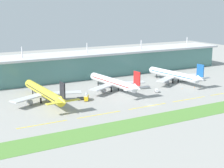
{
  "coord_description": "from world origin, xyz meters",
  "views": [
    {
      "loc": [
        -119.86,
        -166.31,
        61.5
      ],
      "look_at": [
        -7.31,
        37.72,
        7.0
      ],
      "focal_mm": 53.56,
      "sensor_mm": 36.0,
      "label": 1
    }
  ],
  "objects_px": {
    "airliner_middle": "(114,82)",
    "fuel_truck": "(86,97)",
    "safety_cone_right_wingtip": "(201,87)",
    "safety_cone_nose_front": "(194,87)",
    "airliner_near": "(44,92)",
    "airliner_far": "(174,75)",
    "pushback_tug": "(80,98)",
    "baggage_cart": "(157,91)",
    "safety_cone_left_wingtip": "(182,89)"
  },
  "relations": [
    {
      "from": "pushback_tug",
      "to": "safety_cone_right_wingtip",
      "type": "height_order",
      "value": "pushback_tug"
    },
    {
      "from": "pushback_tug",
      "to": "baggage_cart",
      "type": "bearing_deg",
      "value": -8.2
    },
    {
      "from": "airliner_far",
      "to": "pushback_tug",
      "type": "xyz_separation_m",
      "value": [
        -88.83,
        -10.96,
        -5.35
      ]
    },
    {
      "from": "fuel_truck",
      "to": "safety_cone_left_wingtip",
      "type": "xyz_separation_m",
      "value": [
        76.99,
        -6.47,
        -1.91
      ]
    },
    {
      "from": "pushback_tug",
      "to": "safety_cone_right_wingtip",
      "type": "xyz_separation_m",
      "value": [
        96.75,
        -11.53,
        -0.75
      ]
    },
    {
      "from": "airliner_near",
      "to": "pushback_tug",
      "type": "distance_m",
      "value": 24.08
    },
    {
      "from": "airliner_middle",
      "to": "baggage_cart",
      "type": "bearing_deg",
      "value": -37.37
    },
    {
      "from": "airliner_near",
      "to": "fuel_truck",
      "type": "relative_size",
      "value": 9.01
    },
    {
      "from": "airliner_near",
      "to": "fuel_truck",
      "type": "distance_m",
      "value": 27.71
    },
    {
      "from": "airliner_near",
      "to": "safety_cone_left_wingtip",
      "type": "distance_m",
      "value": 104.01
    },
    {
      "from": "safety_cone_left_wingtip",
      "to": "safety_cone_right_wingtip",
      "type": "distance_m",
      "value": 16.74
    },
    {
      "from": "pushback_tug",
      "to": "fuel_truck",
      "type": "xyz_separation_m",
      "value": [
        3.17,
        -2.79,
        1.16
      ]
    },
    {
      "from": "airliner_middle",
      "to": "fuel_truck",
      "type": "height_order",
      "value": "airliner_middle"
    },
    {
      "from": "fuel_truck",
      "to": "airliner_middle",
      "type": "bearing_deg",
      "value": 25.79
    },
    {
      "from": "fuel_truck",
      "to": "pushback_tug",
      "type": "bearing_deg",
      "value": 138.62
    },
    {
      "from": "fuel_truck",
      "to": "safety_cone_nose_front",
      "type": "distance_m",
      "value": 88.43
    },
    {
      "from": "airliner_middle",
      "to": "pushback_tug",
      "type": "bearing_deg",
      "value": -160.86
    },
    {
      "from": "airliner_far",
      "to": "fuel_truck",
      "type": "distance_m",
      "value": 86.86
    },
    {
      "from": "baggage_cart",
      "to": "pushback_tug",
      "type": "relative_size",
      "value": 0.84
    },
    {
      "from": "safety_cone_nose_front",
      "to": "safety_cone_right_wingtip",
      "type": "distance_m",
      "value": 5.59
    },
    {
      "from": "pushback_tug",
      "to": "safety_cone_nose_front",
      "type": "relative_size",
      "value": 6.8
    },
    {
      "from": "safety_cone_left_wingtip",
      "to": "safety_cone_nose_front",
      "type": "height_order",
      "value": "same"
    },
    {
      "from": "airliner_near",
      "to": "safety_cone_right_wingtip",
      "type": "distance_m",
      "value": 120.72
    },
    {
      "from": "pushback_tug",
      "to": "airliner_far",
      "type": "bearing_deg",
      "value": 7.03
    },
    {
      "from": "airliner_middle",
      "to": "safety_cone_left_wingtip",
      "type": "relative_size",
      "value": 90.25
    },
    {
      "from": "airliner_near",
      "to": "airliner_far",
      "type": "distance_m",
      "value": 111.27
    },
    {
      "from": "safety_cone_right_wingtip",
      "to": "safety_cone_nose_front",
      "type": "bearing_deg",
      "value": 170.14
    },
    {
      "from": "safety_cone_left_wingtip",
      "to": "safety_cone_nose_front",
      "type": "xyz_separation_m",
      "value": [
        11.08,
        -1.31,
        0.0
      ]
    },
    {
      "from": "safety_cone_nose_front",
      "to": "airliner_middle",
      "type": "bearing_deg",
      "value": 160.05
    },
    {
      "from": "fuel_truck",
      "to": "safety_cone_right_wingtip",
      "type": "xyz_separation_m",
      "value": [
        93.58,
        -8.73,
        -1.91
      ]
    },
    {
      "from": "airliner_near",
      "to": "airliner_far",
      "type": "relative_size",
      "value": 1.1
    },
    {
      "from": "airliner_far",
      "to": "fuel_truck",
      "type": "bearing_deg",
      "value": -170.88
    },
    {
      "from": "safety_cone_right_wingtip",
      "to": "baggage_cart",
      "type": "bearing_deg",
      "value": 175.24
    },
    {
      "from": "airliner_far",
      "to": "pushback_tug",
      "type": "relative_size",
      "value": 12.98
    },
    {
      "from": "airliner_middle",
      "to": "airliner_far",
      "type": "height_order",
      "value": "same"
    },
    {
      "from": "safety_cone_right_wingtip",
      "to": "airliner_far",
      "type": "bearing_deg",
      "value": 109.39
    },
    {
      "from": "safety_cone_nose_front",
      "to": "safety_cone_right_wingtip",
      "type": "bearing_deg",
      "value": -9.86
    },
    {
      "from": "fuel_truck",
      "to": "safety_cone_nose_front",
      "type": "relative_size",
      "value": 10.8
    },
    {
      "from": "airliner_middle",
      "to": "safety_cone_nose_front",
      "type": "bearing_deg",
      "value": -19.95
    },
    {
      "from": "airliner_far",
      "to": "fuel_truck",
      "type": "xyz_separation_m",
      "value": [
        -85.66,
        -13.75,
        -4.18
      ]
    },
    {
      "from": "safety_cone_left_wingtip",
      "to": "pushback_tug",
      "type": "bearing_deg",
      "value": 173.41
    },
    {
      "from": "pushback_tug",
      "to": "safety_cone_right_wingtip",
      "type": "bearing_deg",
      "value": -6.79
    },
    {
      "from": "airliner_far",
      "to": "baggage_cart",
      "type": "height_order",
      "value": "airliner_far"
    },
    {
      "from": "airliner_near",
      "to": "baggage_cart",
      "type": "xyz_separation_m",
      "value": [
        79.31,
        -15.31,
        -5.19
      ]
    },
    {
      "from": "airliner_far",
      "to": "baggage_cart",
      "type": "bearing_deg",
      "value": -149.01
    },
    {
      "from": "baggage_cart",
      "to": "fuel_truck",
      "type": "bearing_deg",
      "value": 174.25
    },
    {
      "from": "baggage_cart",
      "to": "fuel_truck",
      "type": "xyz_separation_m",
      "value": [
        -53.76,
        5.42,
        1.0
      ]
    },
    {
      "from": "airliner_middle",
      "to": "baggage_cart",
      "type": "relative_size",
      "value": 15.7
    },
    {
      "from": "airliner_middle",
      "to": "fuel_truck",
      "type": "xyz_separation_m",
      "value": [
        -28.58,
        -13.81,
        -4.19
      ]
    },
    {
      "from": "safety_cone_nose_front",
      "to": "safety_cone_right_wingtip",
      "type": "height_order",
      "value": "same"
    }
  ]
}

